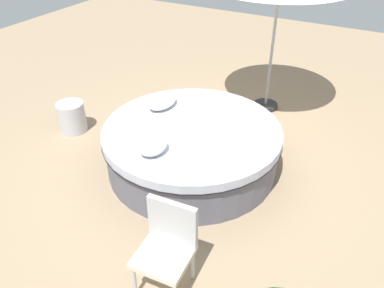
% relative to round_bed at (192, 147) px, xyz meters
% --- Properties ---
extents(ground_plane, '(16.00, 16.00, 0.00)m').
position_rel_round_bed_xyz_m(ground_plane, '(0.00, 0.00, -0.34)').
color(ground_plane, '#9E8466').
extents(round_bed, '(2.51, 2.51, 0.67)m').
position_rel_round_bed_xyz_m(round_bed, '(0.00, 0.00, 0.00)').
color(round_bed, '#595966').
rests_on(round_bed, ground_plane).
extents(throw_pillow_0, '(0.55, 0.36, 0.18)m').
position_rel_round_bed_xyz_m(throw_pillow_0, '(-0.34, -0.70, 0.41)').
color(throw_pillow_0, white).
rests_on(throw_pillow_0, round_bed).
extents(throw_pillow_1, '(0.43, 0.34, 0.20)m').
position_rel_round_bed_xyz_m(throw_pillow_1, '(0.74, -0.15, 0.42)').
color(throw_pillow_1, white).
rests_on(throw_pillow_1, round_bed).
extents(patio_chair, '(0.54, 0.56, 0.98)m').
position_rel_round_bed_xyz_m(patio_chair, '(1.83, 0.73, 0.22)').
color(patio_chair, '#B7B7BC').
rests_on(patio_chair, ground_plane).
extents(side_table, '(0.45, 0.45, 0.51)m').
position_rel_round_bed_xyz_m(side_table, '(0.07, -2.24, -0.09)').
color(side_table, '#B7B7BC').
rests_on(side_table, ground_plane).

